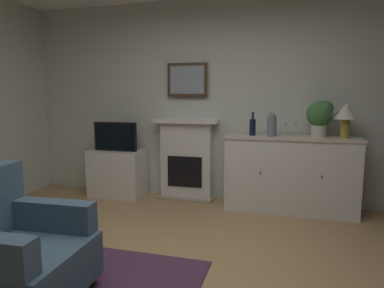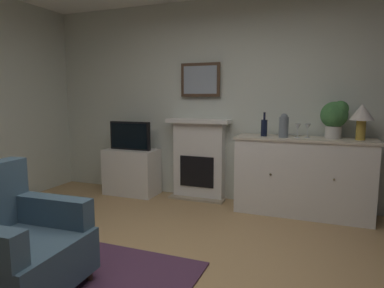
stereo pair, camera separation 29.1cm
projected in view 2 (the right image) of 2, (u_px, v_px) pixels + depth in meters
wall_rear at (239, 102)px, 4.49m from camera, size 5.74×0.06×2.67m
fireplace_unit at (199, 159)px, 4.67m from camera, size 0.87×0.30×1.10m
framed_picture at (200, 80)px, 4.56m from camera, size 0.55×0.04×0.45m
sideboard_cabinet at (302, 176)px, 4.03m from camera, size 1.58×0.49×0.93m
table_lamp at (362, 115)px, 3.71m from camera, size 0.26×0.26×0.40m
wine_bottle at (264, 127)px, 4.09m from camera, size 0.08×0.08×0.29m
wine_glass_left at (298, 127)px, 3.95m from camera, size 0.07×0.07×0.16m
wine_glass_center at (308, 127)px, 3.94m from camera, size 0.07×0.07×0.16m
vase_decorative at (284, 126)px, 3.98m from camera, size 0.11×0.11×0.28m
tv_cabinet at (132, 172)px, 4.90m from camera, size 0.75×0.42×0.65m
tv_set at (130, 136)px, 4.81m from camera, size 0.62×0.07×0.40m
potted_plant_small at (335, 116)px, 3.85m from camera, size 0.30×0.30×0.43m
armchair at (10, 244)px, 2.37m from camera, size 0.84×0.81×0.92m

